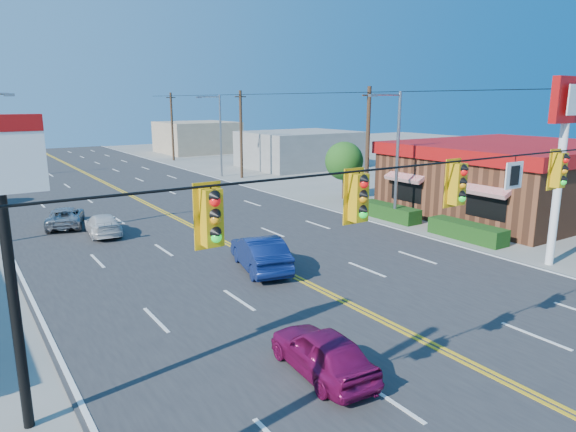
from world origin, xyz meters
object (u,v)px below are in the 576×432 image
kfc_pylon (564,134)px  car_white (103,225)px  car_magenta (322,353)px  signal_span (482,200)px  kfc (512,177)px  car_silver (65,218)px  car_blue (260,254)px  pizza_hut_sign (2,211)px

kfc_pylon → car_white: (-15.97, 16.91, -5.46)m
car_magenta → signal_span: bearing=156.5°
signal_span → kfc: size_ratio=1.49×
car_silver → kfc: bearing=170.9°
signal_span → car_blue: (-0.58, 10.71, -4.11)m
kfc_pylon → car_blue: (-11.70, 6.71, -5.27)m
kfc → car_silver: bearing=155.2°
kfc_pylon → car_white: 23.89m
pizza_hut_sign → kfc_pylon: bearing=0.0°
signal_span → kfc: signal_span is taller
kfc → car_blue: size_ratio=3.48×
car_magenta → car_silver: car_magenta is taller
car_white → signal_span: bearing=108.1°
car_magenta → car_silver: bearing=-79.0°
kfc_pylon → pizza_hut_sign: 22.02m
pizza_hut_sign → car_silver: 21.18m
kfc_pylon → car_silver: kfc_pylon is taller
pizza_hut_sign → car_silver: bearing=77.0°
signal_span → car_magenta: bearing=151.9°
signal_span → kfc_pylon: 11.87m
kfc_pylon → kfc: bearing=42.0°
car_white → car_silver: (-1.36, 3.24, 0.00)m
signal_span → kfc_pylon: (11.12, 4.00, 1.16)m
car_magenta → kfc: bearing=-152.6°
signal_span → pizza_hut_sign: signal_span is taller
kfc → car_white: size_ratio=4.04×
kfc_pylon → car_magenta: 15.94m
car_magenta → car_blue: car_blue is taller
signal_span → car_blue: signal_span is taller
signal_span → pizza_hut_sign: (-10.88, 4.00, 0.30)m
pizza_hut_sign → car_magenta: pizza_hut_sign is taller
car_blue → kfc: bearing=-162.4°
kfc → pizza_hut_sign: size_ratio=2.38×
kfc → car_blue: bearing=-176.4°
car_magenta → car_silver: 22.28m
kfc → pizza_hut_sign: bearing=-165.5°
kfc → pizza_hut_sign: 32.04m
car_magenta → car_blue: 9.27m
car_magenta → car_white: (-1.11, 18.91, -0.07)m
car_blue → signal_span: bearing=107.1°
car_blue → pizza_hut_sign: bearing=47.1°
signal_span → car_silver: 25.30m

